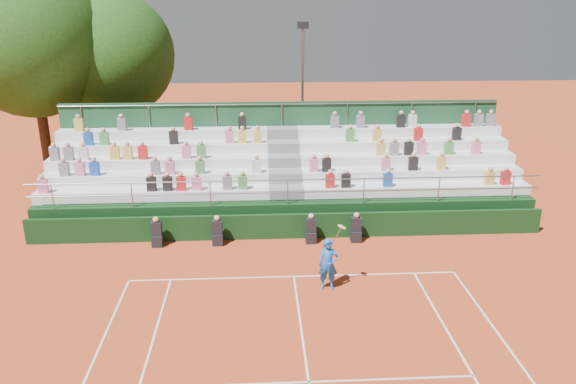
{
  "coord_description": "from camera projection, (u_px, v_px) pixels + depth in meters",
  "views": [
    {
      "loc": [
        -1.15,
        -16.86,
        8.93
      ],
      "look_at": [
        0.0,
        3.5,
        1.8
      ],
      "focal_mm": 35.0,
      "sensor_mm": 36.0,
      "label": 1
    }
  ],
  "objects": [
    {
      "name": "floodlight_mast",
      "position": [
        303.0,
        83.0,
        30.33
      ],
      "size": [
        0.6,
        0.25,
        7.68
      ],
      "color": "gray",
      "rests_on": "ground"
    },
    {
      "name": "line_officials",
      "position": [
        261.0,
        232.0,
        21.27
      ],
      "size": [
        7.94,
        0.4,
        1.19
      ],
      "color": "black",
      "rests_on": "ground"
    },
    {
      "name": "tree_west",
      "position": [
        31.0,
        42.0,
        26.86
      ],
      "size": [
        7.27,
        7.27,
        10.52
      ],
      "color": "#352313",
      "rests_on": "ground"
    },
    {
      "name": "ground",
      "position": [
        294.0,
        277.0,
        18.89
      ],
      "size": [
        90.0,
        90.0,
        0.0
      ],
      "primitive_type": "plane",
      "color": "#BD431F",
      "rests_on": "ground"
    },
    {
      "name": "grandstand",
      "position": [
        284.0,
        186.0,
        24.61
      ],
      "size": [
        20.0,
        5.2,
        4.4
      ],
      "color": "black",
      "rests_on": "ground"
    },
    {
      "name": "tennis_player",
      "position": [
        328.0,
        264.0,
        17.84
      ],
      "size": [
        0.86,
        0.45,
        2.22
      ],
      "color": "blue",
      "rests_on": "ground"
    },
    {
      "name": "courtside_wall",
      "position": [
        288.0,
        226.0,
        21.75
      ],
      "size": [
        20.0,
        0.15,
        1.0
      ],
      "primitive_type": "cube",
      "color": "black",
      "rests_on": "ground"
    },
    {
      "name": "tree_east",
      "position": [
        112.0,
        55.0,
        28.75
      ],
      "size": [
        6.37,
        6.37,
        9.27
      ],
      "color": "#352313",
      "rests_on": "ground"
    }
  ]
}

